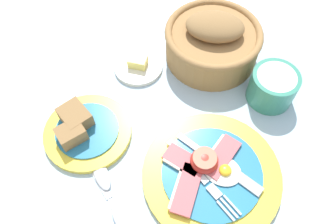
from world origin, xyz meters
name	(u,v)px	position (x,y,z in m)	size (l,w,h in m)	color
ground_plane	(185,159)	(0.00, 0.00, 0.00)	(3.00, 3.00, 0.00)	#A3BCD1
breakfast_plate	(210,172)	(0.05, -0.01, 0.01)	(0.26, 0.26, 0.04)	yellow
bread_plate	(84,129)	(-0.20, -0.04, 0.01)	(0.17, 0.17, 0.05)	yellow
sugar_cup	(273,86)	(0.10, 0.21, 0.04)	(0.10, 0.10, 0.07)	#337F6B
bread_basket	(213,41)	(-0.05, 0.26, 0.05)	(0.21, 0.21, 0.11)	olive
butter_dish	(138,65)	(-0.19, 0.16, 0.01)	(0.11, 0.11, 0.03)	silver
teaspoon_near_cup	(116,209)	(-0.07, -0.14, 0.01)	(0.18, 0.11, 0.01)	silver
teaspoon_stray	(106,187)	(-0.11, -0.11, 0.01)	(0.16, 0.13, 0.01)	silver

